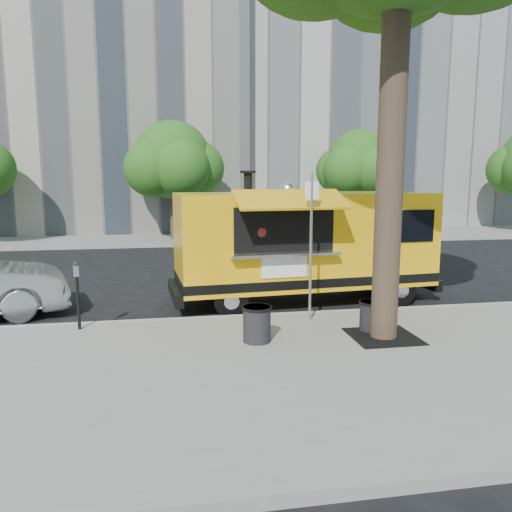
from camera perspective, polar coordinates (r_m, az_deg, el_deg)
The scene contains 14 objects.
ground at distance 11.59m, azimuth -3.46°, elevation -6.32°, with size 120.00×120.00×0.00m, color black.
sidewalk at distance 7.81m, azimuth -0.05°, elevation -13.48°, with size 60.00×6.00×0.15m, color gray.
curb at distance 10.68m, azimuth -2.89°, elevation -7.24°, with size 60.00×0.14×0.16m, color #999993.
far_sidewalk at distance 24.82m, azimuth -7.00°, elevation 2.04°, with size 60.00×5.00×0.15m, color gray.
building_left at distance 34.95m, azimuth -22.63°, elevation 23.18°, with size 22.00×14.00×24.00m, color #A59A8A.
building_mid at distance 37.24m, azimuth 11.78°, elevation 19.58°, with size 20.00×14.00×20.00m, color #A39F98.
tree_well at distance 9.60m, azimuth 14.33°, elevation -8.90°, with size 1.20×1.20×0.02m, color black.
far_tree_b at distance 23.82m, azimuth -9.51°, elevation 10.75°, with size 3.60×3.60×5.50m.
far_tree_c at distance 25.27m, azimuth 11.72°, elevation 10.32°, with size 3.24×3.24×5.21m.
sign_post at distance 10.03m, azimuth 6.29°, elevation 2.01°, with size 0.28×0.06×3.00m.
parking_meter at distance 10.13m, azimuth -19.75°, elevation -3.38°, with size 0.11×0.11×1.33m.
food_truck at distance 12.14m, azimuth 5.49°, elevation 1.57°, with size 6.61×3.37×3.18m.
trash_bin_left at distance 8.96m, azimuth 0.09°, elevation -7.66°, with size 0.54×0.54×0.64m.
trash_bin_right at distance 9.84m, azimuth 13.03°, elevation -6.58°, with size 0.48×0.48×0.57m.
Camera 1 is at (-1.24, -11.11, 3.06)m, focal length 35.00 mm.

